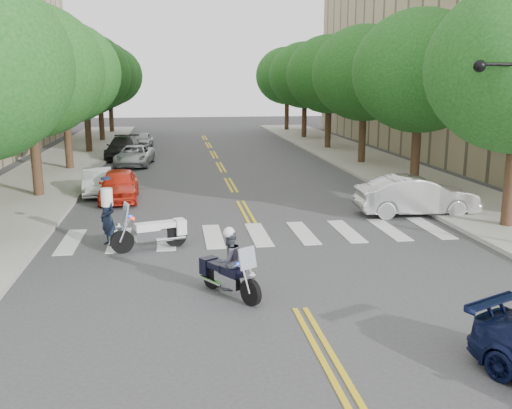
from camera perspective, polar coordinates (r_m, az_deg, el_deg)
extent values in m
plane|color=#38383A|center=(13.41, 4.41, -10.34)|extent=(140.00, 140.00, 0.00)
cube|color=#9E9991|center=(35.09, -19.21, 3.33)|extent=(5.00, 60.00, 0.15)
cube|color=#9E9991|center=(36.56, 11.51, 4.11)|extent=(5.00, 60.00, 0.15)
cylinder|color=#382316|center=(26.98, -21.11, 4.07)|extent=(0.44, 0.44, 3.32)
ellipsoid|color=#154916|center=(26.75, -21.77, 12.36)|extent=(6.40, 6.40, 5.76)
cylinder|color=#382316|center=(34.77, -18.26, 5.96)|extent=(0.44, 0.44, 3.32)
ellipsoid|color=#154916|center=(34.59, -18.70, 12.39)|extent=(6.40, 6.40, 5.76)
cylinder|color=#382316|center=(42.64, -16.45, 7.15)|extent=(0.44, 0.44, 3.32)
ellipsoid|color=#154916|center=(42.49, -16.77, 12.39)|extent=(6.40, 6.40, 5.76)
cylinder|color=#382316|center=(50.54, -15.19, 7.96)|extent=(0.44, 0.44, 3.32)
ellipsoid|color=#154916|center=(50.42, -15.45, 12.39)|extent=(6.40, 6.40, 5.76)
cylinder|color=#382316|center=(58.48, -14.28, 8.56)|extent=(0.44, 0.44, 3.32)
ellipsoid|color=#154916|center=(58.37, -14.48, 12.38)|extent=(6.40, 6.40, 5.76)
cylinder|color=#382316|center=(21.73, 24.10, 2.00)|extent=(0.44, 0.44, 3.32)
cylinder|color=#382316|center=(28.73, 15.66, 4.90)|extent=(0.44, 0.44, 3.32)
ellipsoid|color=#154916|center=(28.51, 16.13, 12.69)|extent=(6.40, 6.40, 5.76)
cylinder|color=#382316|center=(36.14, 10.57, 6.59)|extent=(0.44, 0.44, 3.32)
ellipsoid|color=#154916|center=(35.97, 10.82, 12.79)|extent=(6.40, 6.40, 5.76)
cylinder|color=#382316|center=(43.76, 7.21, 7.68)|extent=(0.44, 0.44, 3.32)
ellipsoid|color=#154916|center=(43.62, 7.35, 12.79)|extent=(6.40, 6.40, 5.76)
cylinder|color=#382316|center=(51.50, 4.84, 8.42)|extent=(0.44, 0.44, 3.32)
ellipsoid|color=#154916|center=(51.38, 4.93, 12.77)|extent=(6.40, 6.40, 5.76)
cylinder|color=#382316|center=(59.30, 3.09, 8.96)|extent=(0.44, 0.44, 3.32)
ellipsoid|color=#154916|center=(59.20, 3.14, 12.73)|extent=(6.40, 6.40, 5.76)
sphere|color=black|center=(17.81, 21.45, 12.77)|extent=(0.36, 0.36, 0.36)
cylinder|color=black|center=(13.44, -0.53, -8.78)|extent=(0.45, 0.61, 0.64)
cylinder|color=black|center=(14.55, -4.39, -7.14)|extent=(0.49, 0.63, 0.64)
cube|color=silver|center=(13.98, -2.66, -7.49)|extent=(0.71, 0.87, 0.30)
cube|color=black|center=(13.84, -2.43, -6.67)|extent=(0.64, 0.74, 0.21)
cube|color=black|center=(14.22, -3.73, -6.08)|extent=(0.59, 0.64, 0.15)
cube|color=black|center=(14.58, -4.73, -6.09)|extent=(0.50, 0.46, 0.42)
cube|color=#8C99A5|center=(13.26, -0.88, -5.38)|extent=(0.47, 0.37, 0.51)
cube|color=red|center=(13.50, -0.95, -5.81)|extent=(0.13, 0.13, 0.08)
cube|color=#0C26E5|center=(13.36, -1.69, -6.01)|extent=(0.13, 0.13, 0.08)
imported|color=#474C56|center=(13.83, -2.68, -5.59)|extent=(0.91, 0.86, 1.48)
sphere|color=silver|center=(13.63, -2.71, -2.83)|extent=(0.28, 0.28, 0.28)
cylinder|color=black|center=(17.81, -13.24, -3.65)|extent=(0.73, 0.36, 0.72)
cylinder|color=black|center=(18.22, -8.07, -3.07)|extent=(0.74, 0.40, 0.72)
cube|color=silver|center=(17.98, -10.48, -2.98)|extent=(1.00, 0.61, 0.34)
cube|color=white|center=(17.88, -10.83, -2.21)|extent=(0.82, 0.58, 0.23)
cube|color=white|center=(18.03, -9.06, -1.95)|extent=(0.68, 0.58, 0.17)
cube|color=white|center=(18.20, -7.62, -2.18)|extent=(0.44, 0.54, 0.47)
cube|color=#8C99A5|center=(17.61, -12.95, -0.77)|extent=(0.31, 0.55, 0.57)
cube|color=red|center=(17.57, -12.26, -1.40)|extent=(0.13, 0.13, 0.08)
cube|color=#0C26E5|center=(17.81, -12.45, -1.22)|extent=(0.13, 0.13, 0.08)
imported|color=#151D31|center=(18.63, -14.59, -1.33)|extent=(0.73, 0.77, 1.77)
imported|color=#BABABC|center=(22.98, 15.75, 0.85)|extent=(4.72, 1.86, 1.53)
imported|color=red|center=(25.58, -13.55, 1.92)|extent=(1.73, 4.05, 1.36)
imported|color=#BABABA|center=(27.18, -15.57, 2.22)|extent=(1.62, 3.71, 1.19)
imported|color=#B8BAC0|center=(35.93, -12.07, 4.80)|extent=(2.44, 4.55, 1.22)
imported|color=black|center=(39.28, -13.15, 5.54)|extent=(2.23, 5.03, 1.44)
imported|color=#AEADB3|center=(45.30, -11.31, 6.35)|extent=(1.76, 3.67, 1.21)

